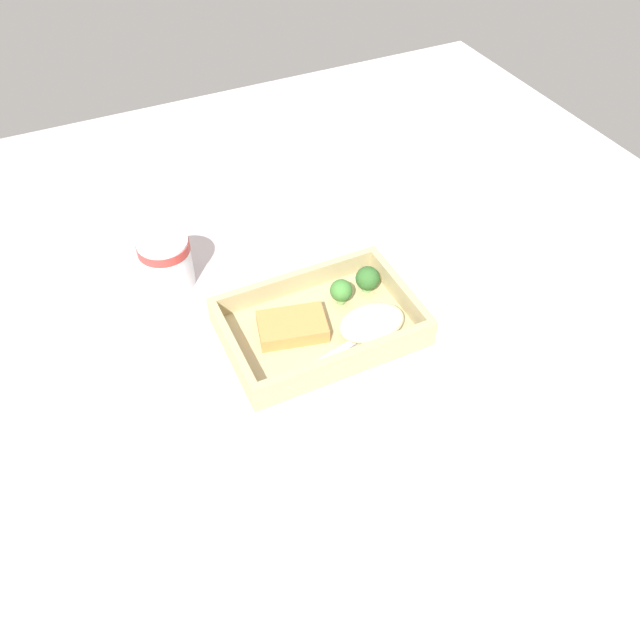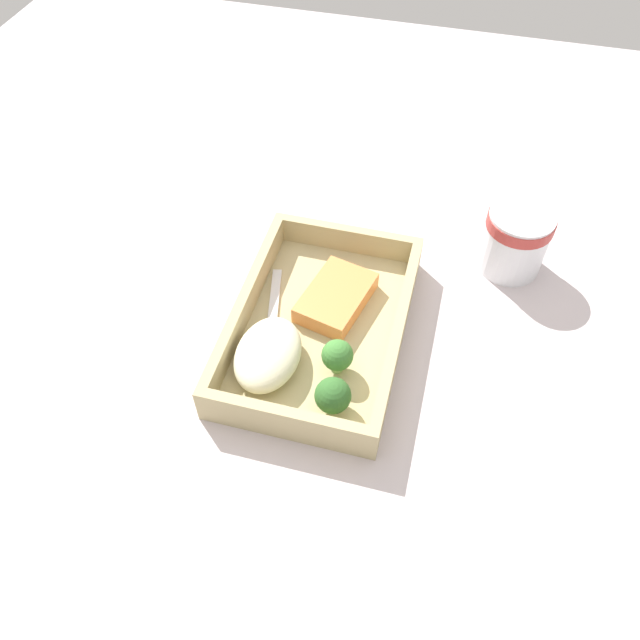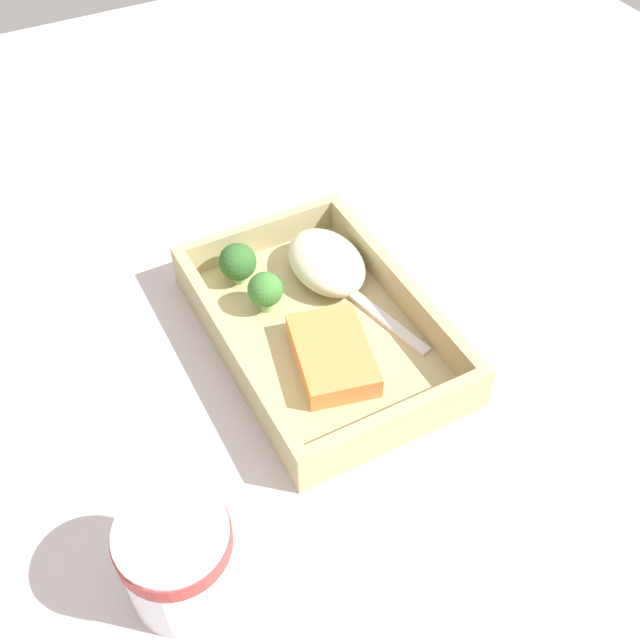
# 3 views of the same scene
# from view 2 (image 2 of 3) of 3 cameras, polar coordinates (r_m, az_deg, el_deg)

# --- Properties ---
(ground_plane) EXTENTS (1.60, 1.60, 0.02)m
(ground_plane) POSITION_cam_2_polar(r_m,az_deg,el_deg) (0.74, -0.00, -1.80)
(ground_plane) COLOR #BFB2B4
(takeout_tray) EXTENTS (0.29, 0.19, 0.01)m
(takeout_tray) POSITION_cam_2_polar(r_m,az_deg,el_deg) (0.73, -0.00, -1.04)
(takeout_tray) COLOR tan
(takeout_tray) RESTS_ON ground_plane
(tray_rim) EXTENTS (0.29, 0.19, 0.04)m
(tray_rim) POSITION_cam_2_polar(r_m,az_deg,el_deg) (0.71, -0.00, 0.14)
(tray_rim) COLOR tan
(tray_rim) RESTS_ON takeout_tray
(salmon_fillet) EXTENTS (0.11, 0.09, 0.02)m
(salmon_fillet) POSITION_cam_2_polar(r_m,az_deg,el_deg) (0.74, 1.48, 2.07)
(salmon_fillet) COLOR #E58644
(salmon_fillet) RESTS_ON takeout_tray
(mashed_potatoes) EXTENTS (0.10, 0.07, 0.04)m
(mashed_potatoes) POSITION_cam_2_polar(r_m,az_deg,el_deg) (0.68, -4.78, -3.13)
(mashed_potatoes) COLOR beige
(mashed_potatoes) RESTS_ON takeout_tray
(broccoli_floret_1) EXTENTS (0.04, 0.04, 0.04)m
(broccoli_floret_1) POSITION_cam_2_polar(r_m,az_deg,el_deg) (0.64, 1.18, -6.96)
(broccoli_floret_1) COLOR #78A15E
(broccoli_floret_1) RESTS_ON takeout_tray
(broccoli_floret_2) EXTENTS (0.03, 0.03, 0.04)m
(broccoli_floret_2) POSITION_cam_2_polar(r_m,az_deg,el_deg) (0.67, 1.60, -3.29)
(broccoli_floret_2) COLOR #79A35B
(broccoli_floret_2) RESTS_ON takeout_tray
(fork) EXTENTS (0.16, 0.05, 0.00)m
(fork) POSITION_cam_2_polar(r_m,az_deg,el_deg) (0.73, -4.45, -0.59)
(fork) COLOR silver
(fork) RESTS_ON takeout_tray
(paper_cup) EXTENTS (0.08, 0.08, 0.09)m
(paper_cup) POSITION_cam_2_polar(r_m,az_deg,el_deg) (0.82, 17.47, 7.19)
(paper_cup) COLOR white
(paper_cup) RESTS_ON ground_plane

